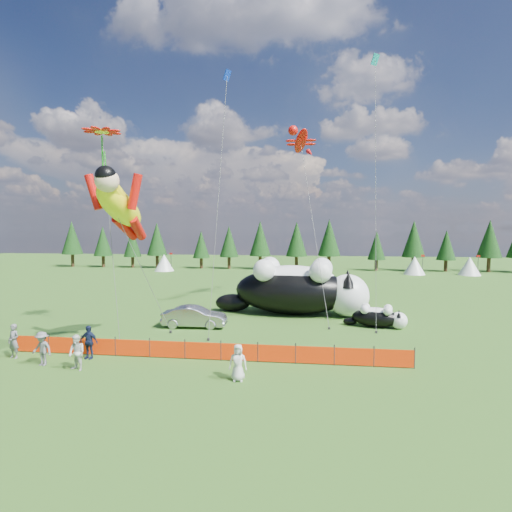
% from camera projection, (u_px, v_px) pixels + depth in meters
% --- Properties ---
extents(ground, '(160.00, 160.00, 0.00)m').
position_uv_depth(ground, '(216.00, 344.00, 24.57)').
color(ground, '#15390A').
rests_on(ground, ground).
extents(safety_fence, '(22.06, 0.06, 1.10)m').
position_uv_depth(safety_fence, '(203.00, 351.00, 21.57)').
color(safety_fence, '#262626').
rests_on(safety_fence, ground).
extents(tree_line, '(90.00, 4.00, 8.00)m').
position_uv_depth(tree_line, '(274.00, 246.00, 68.83)').
color(tree_line, black).
rests_on(tree_line, ground).
extents(festival_tents, '(50.00, 3.20, 2.80)m').
position_uv_depth(festival_tents, '(342.00, 265.00, 62.67)').
color(festival_tents, white).
rests_on(festival_tents, ground).
extents(cat_large, '(12.83, 5.22, 4.63)m').
position_uv_depth(cat_large, '(299.00, 288.00, 32.90)').
color(cat_large, black).
rests_on(cat_large, ground).
extents(cat_small, '(4.44, 2.28, 1.62)m').
position_uv_depth(cat_small, '(379.00, 317.00, 28.66)').
color(cat_small, black).
rests_on(cat_small, ground).
extents(car, '(4.65, 1.78, 1.51)m').
position_uv_depth(car, '(194.00, 317.00, 28.69)').
color(car, '#A7A7AC').
rests_on(car, ground).
extents(spectator_a, '(0.78, 0.60, 1.89)m').
position_uv_depth(spectator_a, '(14.00, 341.00, 21.82)').
color(spectator_a, slate).
rests_on(spectator_a, ground).
extents(spectator_b, '(1.01, 0.80, 1.81)m').
position_uv_depth(spectator_b, '(77.00, 353.00, 19.90)').
color(spectator_b, silver).
rests_on(spectator_b, ground).
extents(spectator_c, '(1.12, 0.65, 1.84)m').
position_uv_depth(spectator_c, '(89.00, 342.00, 21.73)').
color(spectator_c, '#151D3B').
rests_on(spectator_c, ground).
extents(spectator_d, '(1.23, 0.78, 1.77)m').
position_uv_depth(spectator_d, '(42.00, 349.00, 20.64)').
color(spectator_d, slate).
rests_on(spectator_d, ground).
extents(spectator_e, '(0.88, 0.60, 1.72)m').
position_uv_depth(spectator_e, '(238.00, 363.00, 18.58)').
color(spectator_e, silver).
rests_on(spectator_e, ground).
extents(superhero_kite, '(4.88, 6.90, 11.13)m').
position_uv_depth(superhero_kite, '(120.00, 207.00, 22.53)').
color(superhero_kite, '#FFF30D').
rests_on(superhero_kite, ground).
extents(gecko_kite, '(4.18, 11.75, 17.27)m').
position_uv_depth(gecko_kite, '(301.00, 141.00, 35.90)').
color(gecko_kite, red).
rests_on(gecko_kite, ground).
extents(flower_kite, '(3.08, 3.13, 13.36)m').
position_uv_depth(flower_kite, '(102.00, 134.00, 25.00)').
color(flower_kite, red).
rests_on(flower_kite, ground).
extents(diamond_kite_a, '(0.86, 4.72, 18.70)m').
position_uv_depth(diamond_kite_a, '(226.00, 88.00, 27.89)').
color(diamond_kite_a, '#0C2CB4').
rests_on(diamond_kite_a, ground).
extents(diamond_kite_b, '(1.07, 6.30, 21.43)m').
position_uv_depth(diamond_kite_b, '(375.00, 70.00, 31.10)').
color(diamond_kite_b, '#0EA6A8').
rests_on(diamond_kite_b, ground).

